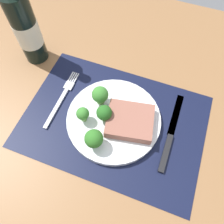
# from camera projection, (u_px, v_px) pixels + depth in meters

# --- Properties ---
(ground_plane) EXTENTS (1.40, 1.10, 0.03)m
(ground_plane) POSITION_uv_depth(u_px,v_px,m) (114.00, 124.00, 0.60)
(ground_plane) COLOR brown
(placemat) EXTENTS (0.47, 0.33, 0.00)m
(placemat) POSITION_uv_depth(u_px,v_px,m) (114.00, 121.00, 0.59)
(placemat) COLOR black
(placemat) RESTS_ON ground_plane
(plate) EXTENTS (0.24, 0.24, 0.02)m
(plate) POSITION_uv_depth(u_px,v_px,m) (114.00, 119.00, 0.58)
(plate) COLOR silver
(plate) RESTS_ON placemat
(steak) EXTENTS (0.13, 0.12, 0.03)m
(steak) POSITION_uv_depth(u_px,v_px,m) (129.00, 122.00, 0.55)
(steak) COLOR #8C5647
(steak) RESTS_ON plate
(broccoli_near_steak) EXTENTS (0.04, 0.04, 0.05)m
(broccoli_near_steak) POSITION_uv_depth(u_px,v_px,m) (104.00, 113.00, 0.54)
(broccoli_near_steak) COLOR #5B8942
(broccoli_near_steak) RESTS_ON plate
(broccoli_center) EXTENTS (0.03, 0.03, 0.05)m
(broccoli_center) POSITION_uv_depth(u_px,v_px,m) (83.00, 114.00, 0.54)
(broccoli_center) COLOR #6B994C
(broccoli_center) RESTS_ON plate
(broccoli_near_fork) EXTENTS (0.04, 0.04, 0.06)m
(broccoli_near_fork) POSITION_uv_depth(u_px,v_px,m) (100.00, 95.00, 0.56)
(broccoli_near_fork) COLOR #5B8942
(broccoli_near_fork) RESTS_ON plate
(broccoli_back_left) EXTENTS (0.04, 0.04, 0.06)m
(broccoli_back_left) POSITION_uv_depth(u_px,v_px,m) (94.00, 139.00, 0.51)
(broccoli_back_left) COLOR #5B8942
(broccoli_back_left) RESTS_ON plate
(fork) EXTENTS (0.02, 0.19, 0.01)m
(fork) POSITION_uv_depth(u_px,v_px,m) (62.00, 98.00, 0.62)
(fork) COLOR silver
(fork) RESTS_ON placemat
(knife) EXTENTS (0.02, 0.23, 0.01)m
(knife) POSITION_uv_depth(u_px,v_px,m) (170.00, 137.00, 0.56)
(knife) COLOR black
(knife) RESTS_ON placemat
(wine_bottle) EXTENTS (0.07, 0.07, 0.29)m
(wine_bottle) POSITION_uv_depth(u_px,v_px,m) (26.00, 29.00, 0.60)
(wine_bottle) COLOR black
(wine_bottle) RESTS_ON ground_plane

